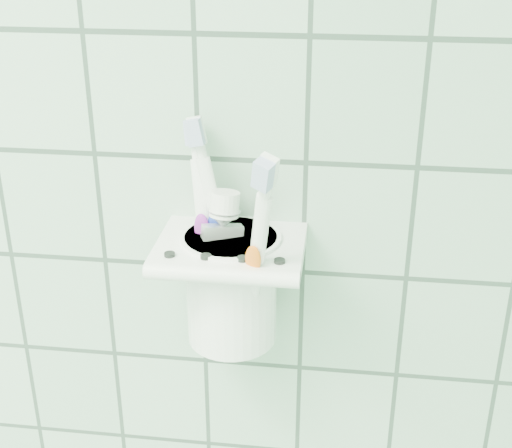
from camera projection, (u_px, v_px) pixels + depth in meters
The scene contains 6 objects.
holder_bracket at pixel (231, 250), 0.66m from camera, with size 0.14×0.11×0.04m.
cup at pixel (231, 284), 0.68m from camera, with size 0.09×0.09×0.11m.
toothbrush_pink at pixel (240, 228), 0.66m from camera, with size 0.05×0.02×0.21m.
toothbrush_blue at pixel (211, 238), 0.65m from camera, with size 0.03×0.05×0.21m.
toothbrush_orange at pixel (246, 231), 0.64m from camera, with size 0.04×0.08×0.22m.
toothpaste_tube at pixel (212, 260), 0.65m from camera, with size 0.05×0.04×0.15m.
Camera 1 is at (0.75, 0.57, 1.60)m, focal length 50.00 mm.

